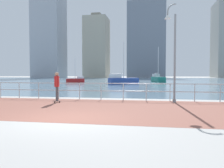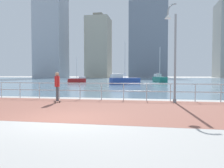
# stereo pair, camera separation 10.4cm
# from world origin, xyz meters

# --- Properties ---
(ground) EXTENTS (220.00, 220.00, 0.00)m
(ground) POSITION_xyz_m (0.00, 40.00, 0.00)
(ground) COLOR #ADAAA5
(brick_paving) EXTENTS (28.00, 6.89, 0.01)m
(brick_paving) POSITION_xyz_m (0.00, 2.82, 0.00)
(brick_paving) COLOR #935647
(brick_paving) RESTS_ON ground
(harbor_water) EXTENTS (180.00, 88.00, 0.00)m
(harbor_water) POSITION_xyz_m (0.00, 51.26, 0.00)
(harbor_water) COLOR slate
(harbor_water) RESTS_ON ground
(waterfront_railing) EXTENTS (25.25, 0.06, 1.05)m
(waterfront_railing) POSITION_xyz_m (-0.00, 6.26, 0.73)
(waterfront_railing) COLOR #B2BCC1
(waterfront_railing) RESTS_ON ground
(lamppost) EXTENTS (0.72, 0.59, 5.54)m
(lamppost) POSITION_xyz_m (4.26, 5.57, 3.07)
(lamppost) COLOR gray
(lamppost) RESTS_ON ground
(skateboarder) EXTENTS (0.41, 0.55, 1.71)m
(skateboarder) POSITION_xyz_m (-2.13, 4.44, 1.03)
(skateboarder) COLOR black
(skateboarder) RESTS_ON ground
(sailboat_teal) EXTENTS (4.78, 3.75, 6.64)m
(sailboat_teal) POSITION_xyz_m (-1.34, 27.73, 0.63)
(sailboat_teal) COLOR #284799
(sailboat_teal) RESTS_ON ground
(sailboat_yellow) EXTENTS (3.56, 2.51, 4.85)m
(sailboat_yellow) POSITION_xyz_m (-11.27, 34.39, 0.46)
(sailboat_yellow) COLOR #B21E1E
(sailboat_yellow) RESTS_ON ground
(sailboat_white) EXTENTS (2.86, 5.23, 7.02)m
(sailboat_white) POSITION_xyz_m (4.39, 39.02, 0.67)
(sailboat_white) COLOR #197266
(sailboat_white) RESTS_ON ground
(tower_glass) EXTENTS (17.46, 11.03, 36.99)m
(tower_glass) POSITION_xyz_m (0.66, 101.52, 17.66)
(tower_glass) COLOR slate
(tower_glass) RESTS_ON ground
(tower_brick) EXTENTS (12.24, 11.34, 40.09)m
(tower_brick) POSITION_xyz_m (-41.08, 86.18, 19.21)
(tower_brick) COLOR #A3A8B2
(tower_brick) RESTS_ON ground
(tower_beige) EXTENTS (11.10, 12.58, 31.18)m
(tower_beige) POSITION_xyz_m (-23.57, 102.10, 14.76)
(tower_beige) COLOR #B2AD99
(tower_beige) RESTS_ON ground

